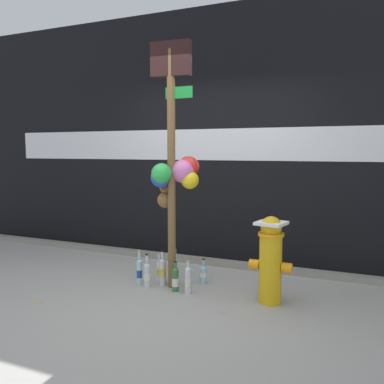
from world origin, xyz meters
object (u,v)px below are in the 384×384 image
(bottle_0, at_px, (175,279))
(bottle_6, at_px, (204,274))
(memorial_post, at_px, (174,160))
(bottle_5, at_px, (188,280))
(bottle_4, at_px, (139,271))
(bottle_7, at_px, (162,271))
(bottle_2, at_px, (159,271))
(fire_hydrant, at_px, (271,258))
(bottle_3, at_px, (175,270))
(bottle_1, at_px, (147,274))

(bottle_0, bearing_deg, bottle_6, 60.77)
(memorial_post, distance_m, bottle_5, 1.29)
(bottle_4, distance_m, bottle_7, 0.27)
(bottle_5, bearing_deg, bottle_0, 174.55)
(bottle_0, bearing_deg, memorial_post, 116.35)
(bottle_2, height_order, bottle_7, bottle_7)
(fire_hydrant, xyz_separation_m, bottle_3, (-1.10, 0.12, -0.29))
(fire_hydrant, distance_m, bottle_6, 0.92)
(bottle_4, xyz_separation_m, bottle_6, (0.67, 0.29, -0.04))
(bottle_3, bearing_deg, bottle_4, -160.00)
(bottle_5, distance_m, bottle_7, 0.39)
(bottle_1, bearing_deg, fire_hydrant, 3.37)
(bottle_2, bearing_deg, bottle_7, -42.75)
(memorial_post, distance_m, bottle_1, 1.30)
(memorial_post, xyz_separation_m, bottle_5, (0.22, -0.16, -1.26))
(bottle_2, distance_m, bottle_5, 0.50)
(memorial_post, relative_size, bottle_5, 7.31)
(bottle_1, bearing_deg, bottle_7, 43.38)
(memorial_post, distance_m, fire_hydrant, 1.44)
(memorial_post, relative_size, bottle_4, 6.73)
(bottle_1, distance_m, bottle_5, 0.50)
(bottle_0, relative_size, bottle_4, 0.85)
(bottle_0, xyz_separation_m, bottle_5, (0.15, -0.01, 0.02))
(bottle_4, relative_size, bottle_6, 1.36)
(bottle_4, bearing_deg, memorial_post, 11.80)
(fire_hydrant, height_order, bottle_3, fire_hydrant)
(memorial_post, xyz_separation_m, bottle_7, (-0.14, -0.02, -1.24))
(bottle_0, distance_m, bottle_3, 0.22)
(memorial_post, bearing_deg, bottle_4, -168.20)
(bottle_6, bearing_deg, fire_hydrant, -18.33)
(bottle_0, xyz_separation_m, bottle_7, (-0.22, 0.12, 0.03))
(bottle_0, bearing_deg, bottle_5, -5.45)
(bottle_0, distance_m, bottle_1, 0.34)
(bottle_1, height_order, bottle_7, bottle_7)
(bottle_2, height_order, bottle_3, bottle_3)
(bottle_5, xyz_separation_m, bottle_7, (-0.37, 0.13, 0.01))
(bottle_0, bearing_deg, bottle_4, 173.02)
(memorial_post, bearing_deg, bottle_2, 166.82)
(fire_hydrant, xyz_separation_m, bottle_5, (-0.85, -0.09, -0.31))
(bottle_4, bearing_deg, bottle_1, -25.06)
(bottle_0, relative_size, bottle_5, 0.92)
(memorial_post, bearing_deg, bottle_7, -170.31)
(memorial_post, xyz_separation_m, bottle_1, (-0.27, -0.15, -1.26))
(bottle_3, xyz_separation_m, bottle_5, (0.25, -0.21, -0.02))
(fire_hydrant, xyz_separation_m, bottle_2, (-1.30, 0.12, -0.32))
(bottle_5, bearing_deg, fire_hydrant, 6.07)
(bottle_2, bearing_deg, bottle_3, 0.41)
(bottle_1, xyz_separation_m, bottle_5, (0.50, -0.01, 0.00))
(bottle_4, xyz_separation_m, bottle_7, (0.26, 0.06, 0.01))
(bottle_7, bearing_deg, fire_hydrant, -2.01)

